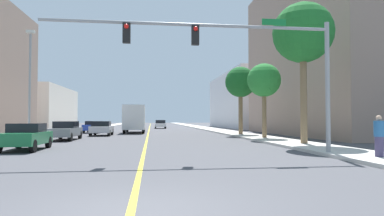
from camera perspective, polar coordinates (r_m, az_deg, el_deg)
ground at (r=47.80m, az=-7.50°, el=-3.85°), size 192.00×192.00×0.00m
sidewalk_left at (r=48.76m, az=-18.53°, el=-3.64°), size 2.97×168.00×0.15m
sidewalk_right at (r=48.63m, az=3.56°, el=-3.75°), size 2.97×168.00×0.15m
lane_marking_center at (r=47.80m, az=-7.50°, el=-3.85°), size 0.16×144.00×0.01m
building_left_far at (r=60.01m, az=-28.37°, el=-0.01°), size 15.64×17.71×6.77m
building_right_near at (r=38.34m, az=24.50°, el=8.82°), size 13.03×23.29×17.31m
building_right_far at (r=63.80m, az=10.24°, el=1.15°), size 11.35×26.12×10.02m
traffic_signal_mast at (r=14.64m, az=7.97°, el=9.91°), size 12.55×0.36×5.92m
street_lamp at (r=26.31m, az=-26.36°, el=4.57°), size 0.56×0.28×7.88m
palm_near at (r=21.69m, az=18.72°, el=12.10°), size 3.69×3.69×8.62m
palm_mid at (r=26.95m, az=12.41°, el=4.59°), size 2.67×2.67×5.93m
palm_far at (r=32.93m, az=8.42°, el=4.36°), size 3.03×3.03×6.66m
car_green at (r=19.26m, az=-26.93°, el=-4.42°), size 1.91×3.88×1.40m
car_blue at (r=40.28m, az=-16.72°, el=-3.10°), size 1.95×4.04×1.39m
car_white at (r=56.84m, az=-5.53°, el=-2.79°), size 1.90×4.60×1.44m
car_silver at (r=33.29m, az=-15.43°, el=-3.39°), size 1.95×3.91×1.41m
car_gray at (r=27.23m, az=-21.16°, el=-3.66°), size 1.82×4.61×1.45m
delivery_truck at (r=39.24m, az=-9.94°, el=-1.81°), size 2.48×8.02×3.18m
pedestrian at (r=14.83m, az=29.75°, el=-4.27°), size 0.38×0.38×1.63m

